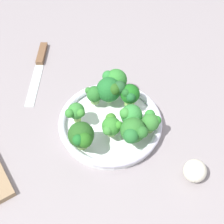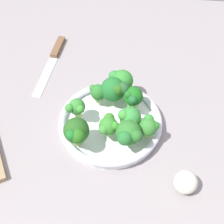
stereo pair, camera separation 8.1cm
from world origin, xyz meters
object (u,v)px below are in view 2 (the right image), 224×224
at_px(broccoli_floret_4, 116,90).
at_px(broccoli_floret_5, 130,118).
at_px(broccoli_floret_1, 109,125).
at_px(broccoli_floret_9, 133,97).
at_px(garlic_bulb, 186,182).
at_px(broccoli_floret_0, 121,81).
at_px(broccoli_floret_8, 77,107).
at_px(broccoli_floret_3, 98,92).
at_px(broccoli_floret_7, 129,134).
at_px(knife, 54,57).
at_px(broccoli_floret_2, 149,126).
at_px(broccoli_floret_6, 76,132).
at_px(bowl, 112,123).

bearing_deg(broccoli_floret_4, broccoli_floret_5, -153.86).
xyz_separation_m(broccoli_floret_1, broccoli_floret_4, (0.11, -0.01, 0.01)).
distance_m(broccoli_floret_9, garlic_bulb, 0.25).
xyz_separation_m(broccoli_floret_0, broccoli_floret_8, (-0.10, 0.10, -0.00)).
bearing_deg(broccoli_floret_0, broccoli_floret_5, -165.79).
relative_size(broccoli_floret_3, broccoli_floret_9, 0.80).
bearing_deg(broccoli_floret_9, broccoli_floret_7, 178.15).
bearing_deg(knife, broccoli_floret_4, -130.84).
bearing_deg(broccoli_floret_2, broccoli_floret_9, 27.16).
bearing_deg(broccoli_floret_7, broccoli_floret_4, 17.61).
distance_m(broccoli_floret_6, garlic_bulb, 0.28).
bearing_deg(garlic_bulb, broccoli_floret_4, 38.88).
height_order(broccoli_floret_2, broccoli_floret_4, broccoli_floret_4).
height_order(bowl, garlic_bulb, garlic_bulb).
xyz_separation_m(bowl, broccoli_floret_2, (-0.04, -0.09, 0.05)).
xyz_separation_m(broccoli_floret_0, broccoli_floret_4, (-0.04, 0.01, 0.00)).
bearing_deg(bowl, broccoli_floret_6, 136.75).
bearing_deg(broccoli_floret_8, broccoli_floret_4, -55.06).
xyz_separation_m(broccoli_floret_8, broccoli_floret_9, (0.05, -0.14, 0.00)).
bearing_deg(broccoli_floret_9, broccoli_floret_3, 80.73).
xyz_separation_m(broccoli_floret_4, broccoli_floret_9, (-0.02, -0.05, -0.00)).
distance_m(broccoli_floret_4, broccoli_floret_5, 0.10).
xyz_separation_m(knife, garlic_bulb, (-0.41, -0.40, 0.02)).
xyz_separation_m(broccoli_floret_1, broccoli_floret_6, (-0.04, 0.07, 0.01)).
bearing_deg(broccoli_floret_7, broccoli_floret_6, 95.01).
relative_size(broccoli_floret_8, knife, 0.22).
relative_size(broccoli_floret_0, broccoli_floret_7, 0.97).
bearing_deg(broccoli_floret_7, bowl, 33.39).
bearing_deg(broccoli_floret_2, broccoli_floret_0, 29.46).
bearing_deg(broccoli_floret_6, broccoli_floret_0, -26.08).
height_order(broccoli_floret_0, broccoli_floret_7, same).
relative_size(broccoli_floret_2, garlic_bulb, 0.99).
height_order(broccoli_floret_3, broccoli_floret_7, broccoli_floret_7).
relative_size(broccoli_floret_4, broccoli_floret_7, 1.05).
relative_size(broccoli_floret_2, broccoli_floret_8, 0.93).
relative_size(bowl, garlic_bulb, 4.96).
height_order(bowl, broccoli_floret_7, broccoli_floret_7).
bearing_deg(broccoli_floret_8, broccoli_floret_6, -170.00).
height_order(broccoli_floret_2, broccoli_floret_6, broccoli_floret_6).
distance_m(bowl, broccoli_floret_4, 0.09).
bearing_deg(knife, bowl, -139.87).
bearing_deg(broccoli_floret_0, broccoli_floret_7, -169.56).
distance_m(broccoli_floret_0, broccoli_floret_2, 0.16).
xyz_separation_m(bowl, broccoli_floret_9, (0.05, -0.05, 0.06)).
distance_m(broccoli_floret_2, broccoli_floret_7, 0.06).
height_order(broccoli_floret_0, broccoli_floret_4, broccoli_floret_4).
bearing_deg(knife, broccoli_floret_2, -133.38).
xyz_separation_m(broccoli_floret_7, broccoli_floret_9, (0.12, -0.00, -0.00)).
relative_size(broccoli_floret_1, broccoli_floret_7, 0.83).
height_order(broccoli_floret_3, broccoli_floret_4, broccoli_floret_4).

